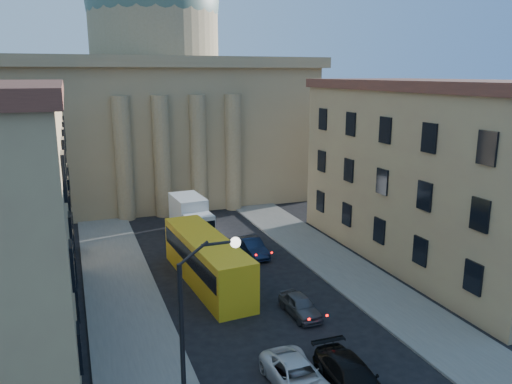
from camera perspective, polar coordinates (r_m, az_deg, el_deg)
sidewalk_left at (r=31.94m, az=-13.95°, el=-15.28°), size 5.00×60.00×0.15m
sidewalk_right at (r=37.38m, az=13.37°, el=-10.84°), size 5.00×60.00×0.15m
church at (r=66.50m, az=-11.14°, el=10.29°), size 68.02×28.76×36.60m
building_right at (r=43.29m, az=20.34°, el=2.22°), size 11.60×26.60×14.70m
street_lamp at (r=20.97m, az=-7.03°, el=-14.90°), size 2.62×0.44×8.83m
car_left_mid at (r=26.11m, az=4.75°, el=-20.33°), size 2.39×5.12×1.42m
car_right_mid at (r=26.20m, az=10.94°, el=-20.21°), size 2.33×5.50×1.58m
car_right_far at (r=32.99m, az=5.05°, el=-12.77°), size 1.71×3.99×1.34m
car_right_distant at (r=42.78m, az=-0.47°, el=-6.33°), size 1.71×4.59×1.50m
city_bus at (r=37.25m, az=-5.68°, el=-7.61°), size 3.79×12.60×3.50m
box_truck at (r=48.14m, az=-7.43°, el=-2.95°), size 3.00×6.81×3.66m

